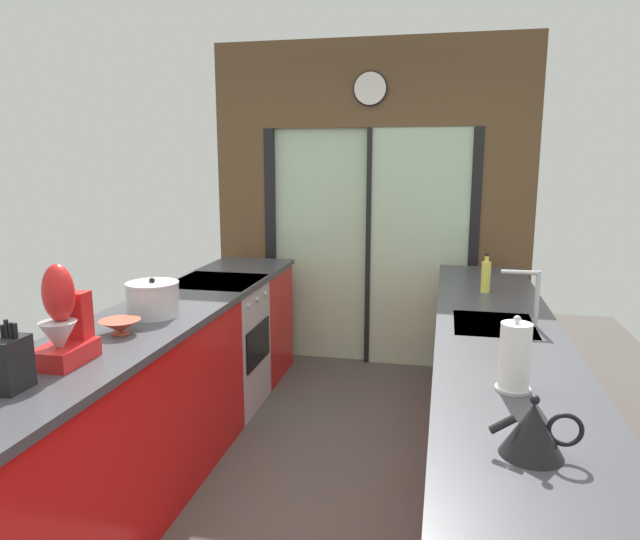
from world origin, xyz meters
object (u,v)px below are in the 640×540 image
stock_pot (153,299)px  paper_towel_roll (515,357)px  kettle (533,429)px  knife_block (12,363)px  oven_range (219,345)px  stand_mixer (63,325)px  soap_bottle (486,276)px  mixing_bowl (120,326)px

stock_pot → paper_towel_roll: size_ratio=0.99×
kettle → paper_towel_roll: 0.48m
kettle → knife_block: bearing=177.0°
knife_block → kettle: size_ratio=1.03×
oven_range → paper_towel_roll: (1.80, -1.58, 0.59)m
stand_mixer → kettle: (1.78, -0.39, -0.08)m
paper_towel_roll → stand_mixer: bearing=-177.1°
stand_mixer → paper_towel_roll: size_ratio=1.49×
stand_mixer → stock_pot: 0.75m
soap_bottle → paper_towel_roll: bearing=-90.0°
knife_block → stock_pot: size_ratio=0.95×
oven_range → kettle: 2.79m
oven_range → knife_block: bearing=-89.5°
oven_range → mixing_bowl: mixing_bowl is taller
oven_range → soap_bottle: bearing=0.9°
mixing_bowl → stock_pot: 0.34m
soap_bottle → stand_mixer: bearing=-136.4°
kettle → soap_bottle: bearing=90.0°
oven_range → knife_block: size_ratio=3.45×
mixing_bowl → kettle: size_ratio=0.77×
knife_block → stock_pot: 1.04m
stand_mixer → kettle: bearing=-12.4°
oven_range → mixing_bowl: size_ratio=4.66×
mixing_bowl → stand_mixer: (0.00, -0.41, 0.12)m
soap_bottle → knife_block: bearing=-131.7°
knife_block → stand_mixer: 0.30m
knife_block → paper_towel_roll: paper_towel_roll is taller
oven_range → mixing_bowl: 1.35m
knife_block → stand_mixer: stand_mixer is taller
knife_block → stock_pot: bearing=90.0°
stock_pot → kettle: bearing=-32.5°
knife_block → paper_towel_roll: (1.78, 0.39, 0.02)m
knife_block → soap_bottle: knife_block is taller
stock_pot → mixing_bowl: bearing=-90.0°
stand_mixer → kettle: stand_mixer is taller
stock_pot → kettle: size_ratio=1.09×
soap_bottle → paper_towel_roll: paper_towel_roll is taller
mixing_bowl → kettle: bearing=-24.3°
kettle → oven_range: bearing=131.1°
oven_range → stock_pot: 1.08m
stand_mixer → stock_pot: (-0.00, 0.74, -0.07)m
stock_pot → kettle: 2.11m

